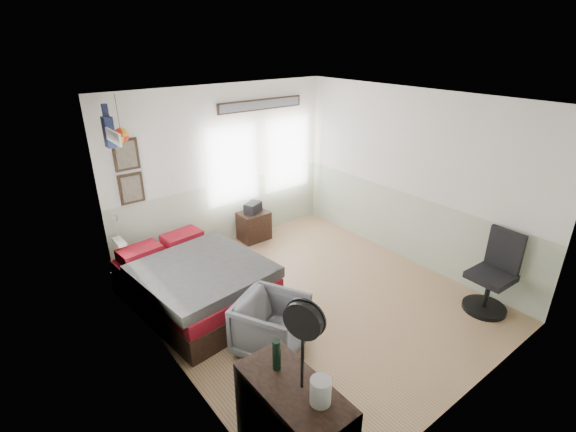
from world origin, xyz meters
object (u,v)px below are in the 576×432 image
at_px(armchair, 271,325).
at_px(task_chair, 493,279).
at_px(bed, 195,283).
at_px(nightstand, 254,226).
at_px(dresser, 293,428).

height_order(armchair, task_chair, task_chair).
bearing_deg(armchair, task_chair, -49.36).
bearing_deg(bed, nightstand, 27.48).
bearing_deg(dresser, task_chair, 2.39).
bearing_deg(task_chair, armchair, 160.01).
bearing_deg(task_chair, dresser, -175.19).
height_order(bed, dresser, dresser).
relative_size(dresser, nightstand, 1.95).
distance_m(armchair, nightstand, 2.92).
distance_m(dresser, task_chair, 3.47).
bearing_deg(task_chair, bed, 142.62).
xyz_separation_m(bed, task_chair, (3.02, -2.52, 0.13)).
height_order(dresser, task_chair, task_chair).
xyz_separation_m(bed, nightstand, (1.71, 1.15, -0.06)).
xyz_separation_m(nightstand, task_chair, (1.31, -3.67, 0.20)).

